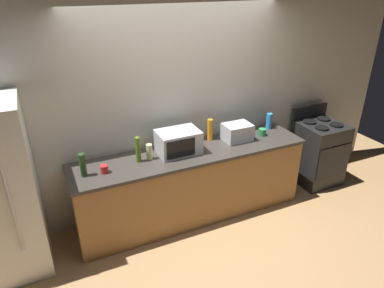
# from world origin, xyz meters

# --- Properties ---
(ground_plane) EXTENTS (8.00, 8.00, 0.00)m
(ground_plane) POSITION_xyz_m (0.00, 0.00, 0.00)
(ground_plane) COLOR #A87F51
(back_wall) EXTENTS (6.40, 0.10, 2.70)m
(back_wall) POSITION_xyz_m (0.00, 0.81, 1.35)
(back_wall) COLOR beige
(back_wall) RESTS_ON ground_plane
(counter_run) EXTENTS (2.84, 0.64, 0.90)m
(counter_run) POSITION_xyz_m (0.00, 0.40, 0.45)
(counter_run) COLOR #9E6B38
(counter_run) RESTS_ON ground_plane
(stove_range) EXTENTS (0.60, 0.61, 1.08)m
(stove_range) POSITION_xyz_m (2.00, 0.40, 0.46)
(stove_range) COLOR black
(stove_range) RESTS_ON ground_plane
(microwave) EXTENTS (0.48, 0.35, 0.27)m
(microwave) POSITION_xyz_m (-0.15, 0.45, 1.04)
(microwave) COLOR #B7BABF
(microwave) RESTS_ON counter_run
(toaster_oven) EXTENTS (0.34, 0.26, 0.21)m
(toaster_oven) POSITION_xyz_m (0.65, 0.46, 1.01)
(toaster_oven) COLOR #B7BABF
(toaster_oven) RESTS_ON counter_run
(bottle_spray_cleaner) EXTENTS (0.08, 0.08, 0.21)m
(bottle_spray_cleaner) POSITION_xyz_m (1.22, 0.59, 1.01)
(bottle_spray_cleaner) COLOR #338CE5
(bottle_spray_cleaner) RESTS_ON counter_run
(bottle_wine) EXTENTS (0.06, 0.06, 0.25)m
(bottle_wine) POSITION_xyz_m (-1.24, 0.37, 1.03)
(bottle_wine) COLOR #1E3F19
(bottle_wine) RESTS_ON counter_run
(bottle_dish_soap) EXTENTS (0.07, 0.07, 0.27)m
(bottle_dish_soap) POSITION_xyz_m (0.34, 0.61, 1.04)
(bottle_dish_soap) COLOR orange
(bottle_dish_soap) RESTS_ON counter_run
(bottle_vinegar) EXTENTS (0.07, 0.07, 0.18)m
(bottle_vinegar) POSITION_xyz_m (-0.51, 0.44, 0.99)
(bottle_vinegar) COLOR beige
(bottle_vinegar) RESTS_ON counter_run
(bottle_olive_oil) EXTENTS (0.06, 0.06, 0.29)m
(bottle_olive_oil) POSITION_xyz_m (-0.63, 0.43, 1.05)
(bottle_olive_oil) COLOR #4C6B19
(bottle_olive_oil) RESTS_ON counter_run
(mug_red) EXTENTS (0.08, 0.08, 0.09)m
(mug_red) POSITION_xyz_m (-1.03, 0.35, 0.94)
(mug_red) COLOR red
(mug_red) RESTS_ON counter_run
(mug_green) EXTENTS (0.10, 0.10, 0.09)m
(mug_green) POSITION_xyz_m (1.01, 0.44, 0.94)
(mug_green) COLOR #2D8C47
(mug_green) RESTS_ON counter_run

